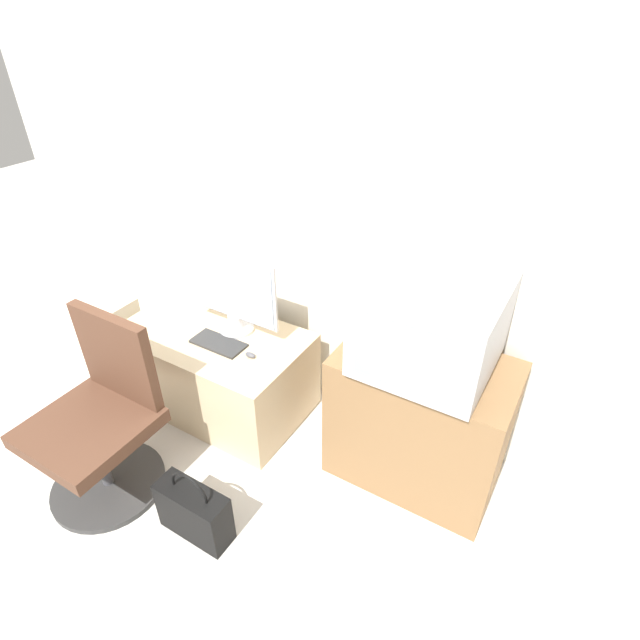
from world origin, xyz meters
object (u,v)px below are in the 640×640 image
at_px(office_chair, 102,423).
at_px(handbag, 194,511).
at_px(crt_tv, 432,324).
at_px(cardboard_box_lower, 125,346).
at_px(main_monitor, 233,293).
at_px(keyboard, 219,343).
at_px(mouse, 250,355).

distance_m(office_chair, handbag, 0.60).
relative_size(crt_tv, cardboard_box_lower, 2.08).
relative_size(main_monitor, keyboard, 1.87).
height_order(mouse, handbag, mouse).
bearing_deg(cardboard_box_lower, handbag, -29.35).
relative_size(main_monitor, office_chair, 0.62).
distance_m(mouse, office_chair, 0.77).
bearing_deg(office_chair, crt_tv, 33.20).
height_order(office_chair, handbag, office_chair).
xyz_separation_m(keyboard, mouse, (0.21, -0.00, 0.01)).
bearing_deg(main_monitor, crt_tv, 0.55).
distance_m(crt_tv, office_chair, 1.58).
xyz_separation_m(keyboard, cardboard_box_lower, (-0.88, 0.04, -0.38)).
bearing_deg(handbag, main_monitor, 114.60).
bearing_deg(office_chair, keyboard, 75.08).
bearing_deg(keyboard, cardboard_box_lower, 177.68).
relative_size(cardboard_box_lower, handbag, 0.70).
relative_size(crt_tv, office_chair, 0.62).
bearing_deg(main_monitor, cardboard_box_lower, -172.09).
bearing_deg(main_monitor, handbag, -65.40).
relative_size(keyboard, crt_tv, 0.53).
height_order(keyboard, cardboard_box_lower, keyboard).
distance_m(main_monitor, mouse, 0.35).
height_order(crt_tv, office_chair, crt_tv).
relative_size(mouse, office_chair, 0.07).
xyz_separation_m(main_monitor, cardboard_box_lower, (-0.88, -0.12, -0.61)).
bearing_deg(cardboard_box_lower, office_chair, -44.11).
bearing_deg(handbag, crt_tv, 50.21).
xyz_separation_m(crt_tv, cardboard_box_lower, (-1.96, -0.13, -0.78)).
xyz_separation_m(cardboard_box_lower, handbag, (1.26, -0.71, 0.01)).
distance_m(keyboard, mouse, 0.21).
relative_size(office_chair, handbag, 2.33).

